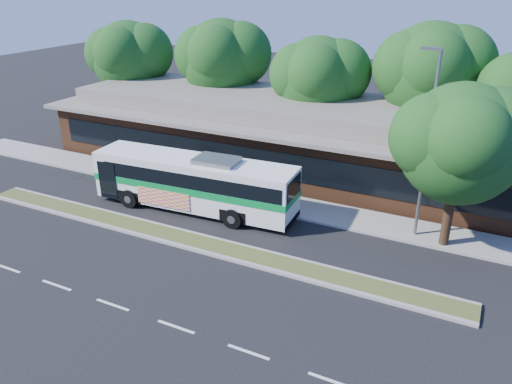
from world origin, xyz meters
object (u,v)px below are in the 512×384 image
transit_bus (195,179)px  sedan (140,151)px  sidewalk_tree (471,142)px  lamp_post (427,142)px

transit_bus → sedan: size_ratio=2.28×
sidewalk_tree → sedan: bearing=172.1°
transit_bus → sidewalk_tree: size_ratio=1.47×
lamp_post → sedan: lamp_post is taller
sedan → sidewalk_tree: (20.77, -2.86, 4.50)m
lamp_post → transit_bus: size_ratio=0.79×
sedan → sidewalk_tree: sidewalk_tree is taller
lamp_post → sidewalk_tree: 1.87m
transit_bus → sedan: bearing=144.1°
lamp_post → sidewalk_tree: (1.83, -0.22, 0.33)m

